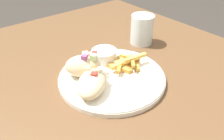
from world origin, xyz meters
The scene contains 7 objects.
table centered at (0.00, 0.00, 0.64)m, with size 1.11×1.11×0.73m.
plate centered at (0.03, -0.04, 0.74)m, with size 0.31×0.31×0.02m.
pita_sandwich_near centered at (-0.05, -0.06, 0.77)m, with size 0.14×0.14×0.05m.
pita_sandwich_far centered at (-0.03, 0.01, 0.78)m, with size 0.12×0.11×0.07m.
fries_pile centered at (0.10, -0.03, 0.75)m, with size 0.13×0.10×0.03m.
sauce_ramekin centered at (0.06, 0.04, 0.76)m, with size 0.08×0.08×0.04m.
water_glass centered at (0.27, 0.07, 0.78)m, with size 0.08×0.08×0.11m.
Camera 1 is at (-0.30, -0.45, 1.12)m, focal length 35.00 mm.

